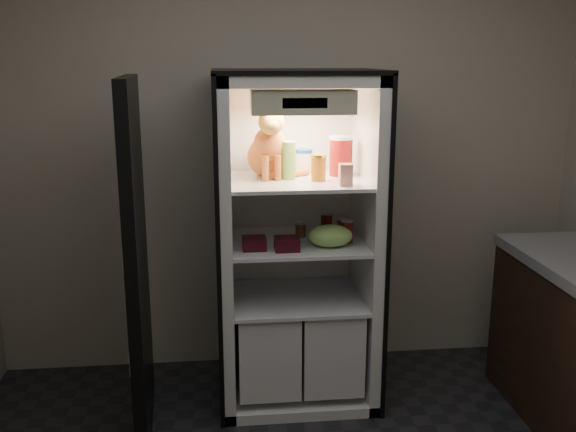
# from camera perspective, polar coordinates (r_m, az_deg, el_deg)

# --- Properties ---
(room_shell) EXTENTS (3.60, 3.60, 3.60)m
(room_shell) POSITION_cam_1_polar(r_m,az_deg,el_deg) (2.16, 5.13, 5.47)
(room_shell) COLOR white
(room_shell) RESTS_ON floor
(refrigerator) EXTENTS (0.90, 0.72, 1.88)m
(refrigerator) POSITION_cam_1_polar(r_m,az_deg,el_deg) (3.69, 0.68, -4.16)
(refrigerator) COLOR white
(refrigerator) RESTS_ON floor
(fridge_door) EXTENTS (0.12, 0.87, 1.85)m
(fridge_door) POSITION_cam_1_polar(r_m,az_deg,el_deg) (3.34, -13.26, -4.28)
(fridge_door) COLOR black
(fridge_door) RESTS_ON floor
(tabby_cat) EXTENTS (0.36, 0.40, 0.42)m
(tabby_cat) POSITION_cam_1_polar(r_m,az_deg,el_deg) (3.54, -1.78, 5.99)
(tabby_cat) COLOR #C45019
(tabby_cat) RESTS_ON refrigerator
(parmesan_shaker) EXTENTS (0.08, 0.08, 0.21)m
(parmesan_shaker) POSITION_cam_1_polar(r_m,az_deg,el_deg) (3.48, 0.04, 4.97)
(parmesan_shaker) COLOR green
(parmesan_shaker) RESTS_ON refrigerator
(mayo_tub) EXTENTS (0.10, 0.10, 0.14)m
(mayo_tub) POSITION_cam_1_polar(r_m,az_deg,el_deg) (3.67, 1.41, 4.89)
(mayo_tub) COLOR white
(mayo_tub) RESTS_ON refrigerator
(salsa_jar) EXTENTS (0.08, 0.08, 0.14)m
(salsa_jar) POSITION_cam_1_polar(r_m,az_deg,el_deg) (3.44, 2.73, 4.32)
(salsa_jar) COLOR maroon
(salsa_jar) RESTS_ON refrigerator
(pepper_jar) EXTENTS (0.13, 0.13, 0.22)m
(pepper_jar) POSITION_cam_1_polar(r_m,az_deg,el_deg) (3.61, 4.72, 5.35)
(pepper_jar) COLOR maroon
(pepper_jar) RESTS_ON refrigerator
(cream_carton) EXTENTS (0.07, 0.07, 0.11)m
(cream_carton) POSITION_cam_1_polar(r_m,az_deg,el_deg) (3.33, 5.13, 3.68)
(cream_carton) COLOR white
(cream_carton) RESTS_ON refrigerator
(soda_can_a) EXTENTS (0.07, 0.07, 0.12)m
(soda_can_a) POSITION_cam_1_polar(r_m,az_deg,el_deg) (3.70, 3.45, -0.72)
(soda_can_a) COLOR black
(soda_can_a) RESTS_ON refrigerator
(soda_can_b) EXTENTS (0.07, 0.07, 0.12)m
(soda_can_b) POSITION_cam_1_polar(r_m,az_deg,el_deg) (3.60, 4.89, -1.16)
(soda_can_b) COLOR black
(soda_can_b) RESTS_ON refrigerator
(soda_can_c) EXTENTS (0.07, 0.07, 0.13)m
(soda_can_c) POSITION_cam_1_polar(r_m,az_deg,el_deg) (3.54, 5.27, -1.39)
(soda_can_c) COLOR black
(soda_can_c) RESTS_ON refrigerator
(condiment_jar) EXTENTS (0.06, 0.06, 0.08)m
(condiment_jar) POSITION_cam_1_polar(r_m,az_deg,el_deg) (3.65, 1.14, -1.20)
(condiment_jar) COLOR #573A18
(condiment_jar) RESTS_ON refrigerator
(grape_bag) EXTENTS (0.24, 0.17, 0.12)m
(grape_bag) POSITION_cam_1_polar(r_m,az_deg,el_deg) (3.47, 3.80, -1.76)
(grape_bag) COLOR #8BC15A
(grape_bag) RESTS_ON refrigerator
(berry_box_left) EXTENTS (0.13, 0.13, 0.06)m
(berry_box_left) POSITION_cam_1_polar(r_m,az_deg,el_deg) (3.43, -3.02, -2.44)
(berry_box_left) COLOR #450B18
(berry_box_left) RESTS_ON refrigerator
(berry_box_right) EXTENTS (0.13, 0.13, 0.07)m
(berry_box_right) POSITION_cam_1_polar(r_m,az_deg,el_deg) (3.41, -0.10, -2.49)
(berry_box_right) COLOR #450B18
(berry_box_right) RESTS_ON refrigerator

